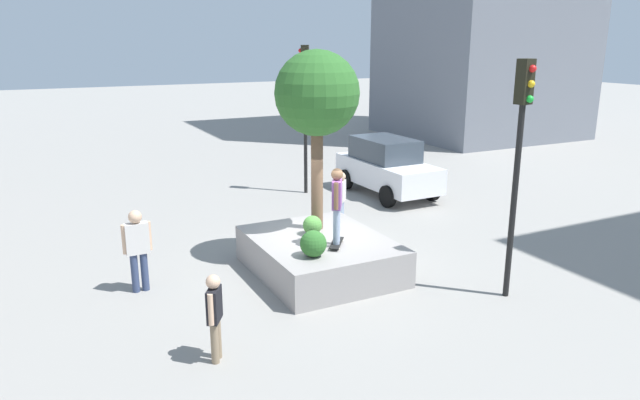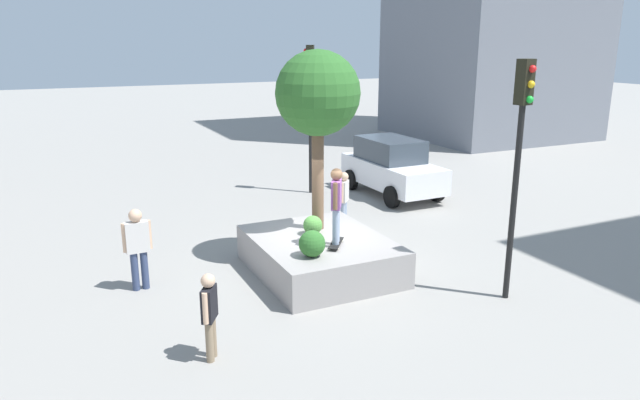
{
  "view_description": "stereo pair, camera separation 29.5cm",
  "coord_description": "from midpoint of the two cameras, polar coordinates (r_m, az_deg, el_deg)",
  "views": [
    {
      "loc": [
        11.4,
        -5.83,
        5.14
      ],
      "look_at": [
        0.21,
        -0.19,
        1.71
      ],
      "focal_mm": 32.88,
      "sensor_mm": 36.0,
      "label": 1
    },
    {
      "loc": [
        11.53,
        -5.56,
        5.14
      ],
      "look_at": [
        0.21,
        -0.19,
        1.71
      ],
      "focal_mm": 32.88,
      "sensor_mm": 36.0,
      "label": 2
    }
  ],
  "objects": [
    {
      "name": "skateboard",
      "position": [
        12.79,
        2.23,
        -4.23
      ],
      "size": [
        0.76,
        0.65,
        0.07
      ],
      "color": "black",
      "rests_on": "planter_ledge"
    },
    {
      "name": "boxwood_shrub",
      "position": [
        12.09,
        -0.08,
        -4.27
      ],
      "size": [
        0.56,
        0.56,
        0.56
      ],
      "primitive_type": "sphere",
      "color": "#2D6628",
      "rests_on": "planter_ledge"
    },
    {
      "name": "plaza_tree",
      "position": [
        13.33,
        0.42,
        10.14
      ],
      "size": [
        1.93,
        1.93,
        4.15
      ],
      "color": "brown",
      "rests_on": "planter_ledge"
    },
    {
      "name": "bystander_watching",
      "position": [
        16.42,
        2.85,
        0.4
      ],
      "size": [
        0.44,
        0.43,
        1.6
      ],
      "color": "#8C9EB7",
      "rests_on": "ground"
    },
    {
      "name": "traffic_light_corner",
      "position": [
        11.99,
        19.54,
        5.4
      ],
      "size": [
        0.36,
        0.31,
        4.81
      ],
      "color": "black",
      "rests_on": "ground"
    },
    {
      "name": "planter_ledge",
      "position": [
        13.4,
        0.63,
        -5.4
      ],
      "size": [
        3.48,
        2.83,
        0.81
      ],
      "primitive_type": "cube",
      "color": "gray",
      "rests_on": "ground"
    },
    {
      "name": "traffic_light_median",
      "position": [
        19.88,
        -0.54,
        10.2
      ],
      "size": [
        0.37,
        0.37,
        4.99
      ],
      "color": "black",
      "rests_on": "ground"
    },
    {
      "name": "ground_plane",
      "position": [
        13.8,
        0.97,
        -6.58
      ],
      "size": [
        120.0,
        120.0,
        0.0
      ],
      "primitive_type": "plane",
      "color": "gray"
    },
    {
      "name": "hedge_clump",
      "position": [
        13.47,
        -0.08,
        -2.46
      ],
      "size": [
        0.44,
        0.44,
        0.44
      ],
      "primitive_type": "sphere",
      "color": "#4C8C3D",
      "rests_on": "planter_ledge"
    },
    {
      "name": "passerby_with_bag",
      "position": [
        12.82,
        -16.7,
        -4.09
      ],
      "size": [
        0.28,
        0.6,
        1.78
      ],
      "color": "navy",
      "rests_on": "ground"
    },
    {
      "name": "pedestrian_crossing",
      "position": [
        9.86,
        -9.85,
        -10.56
      ],
      "size": [
        0.45,
        0.36,
        1.52
      ],
      "color": "#847056",
      "rests_on": "ground"
    },
    {
      "name": "skateboarder",
      "position": [
        12.5,
        2.28,
        -0.04
      ],
      "size": [
        0.49,
        0.4,
        1.65
      ],
      "color": "#8C9EB7",
      "rests_on": "skateboard"
    },
    {
      "name": "police_car",
      "position": [
        20.13,
        7.42,
        3.24
      ],
      "size": [
        4.18,
        2.0,
        1.93
      ],
      "color": "white",
      "rests_on": "ground"
    }
  ]
}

